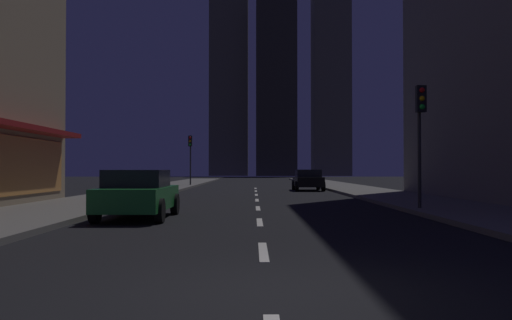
# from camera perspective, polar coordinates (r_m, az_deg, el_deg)

# --- Properties ---
(ground_plane) EXTENTS (78.00, 136.00, 0.10)m
(ground_plane) POSITION_cam_1_polar(r_m,az_deg,el_deg) (38.26, -0.04, -3.28)
(ground_plane) COLOR black
(sidewalk_right) EXTENTS (4.00, 76.00, 0.15)m
(sidewalk_right) POSITION_cam_1_polar(r_m,az_deg,el_deg) (38.92, 10.34, -3.04)
(sidewalk_right) COLOR #605E59
(sidewalk_right) RESTS_ON ground
(sidewalk_left) EXTENTS (4.00, 76.00, 0.15)m
(sidewalk_left) POSITION_cam_1_polar(r_m,az_deg,el_deg) (38.86, -10.43, -3.04)
(sidewalk_left) COLOR #605E59
(sidewalk_left) RESTS_ON ground
(lane_marking_center) EXTENTS (0.16, 38.60, 0.01)m
(lane_marking_center) POSITION_cam_1_polar(r_m,az_deg,el_deg) (22.48, 0.15, -4.73)
(lane_marking_center) COLOR silver
(lane_marking_center) RESTS_ON ground
(skyscraper_distant_tall) EXTENTS (8.77, 6.73, 48.29)m
(skyscraper_distant_tall) POSITION_cam_1_polar(r_m,az_deg,el_deg) (124.32, -2.92, 9.50)
(skyscraper_distant_tall) COLOR brown
(skyscraper_distant_tall) RESTS_ON ground
(skyscraper_distant_mid) EXTENTS (8.96, 6.72, 38.48)m
(skyscraper_distant_mid) POSITION_cam_1_polar(r_m,az_deg,el_deg) (119.60, 2.18, 7.54)
(skyscraper_distant_mid) COLOR #343227
(skyscraper_distant_mid) RESTS_ON ground
(skyscraper_distant_short) EXTENTS (8.21, 7.99, 53.00)m
(skyscraper_distant_short) POSITION_cam_1_polar(r_m,az_deg,el_deg) (123.52, 8.03, 10.70)
(skyscraper_distant_short) COLOR #625D4A
(skyscraper_distant_short) RESTS_ON ground
(car_parked_near) EXTENTS (1.98, 4.24, 1.45)m
(car_parked_near) POSITION_cam_1_polar(r_m,az_deg,el_deg) (16.16, -12.56, -3.56)
(car_parked_near) COLOR #1E722D
(car_parked_near) RESTS_ON ground
(car_parked_far) EXTENTS (1.98, 4.24, 1.45)m
(car_parked_far) POSITION_cam_1_polar(r_m,az_deg,el_deg) (36.71, 5.61, -2.14)
(car_parked_far) COLOR black
(car_parked_far) RESTS_ON ground
(fire_hydrant_far_left) EXTENTS (0.42, 0.30, 0.65)m
(fire_hydrant_far_left) POSITION_cam_1_polar(r_m,az_deg,el_deg) (23.43, -14.47, -3.45)
(fire_hydrant_far_left) COLOR gold
(fire_hydrant_far_left) RESTS_ON sidewalk_left
(traffic_light_near_right) EXTENTS (0.32, 0.48, 4.20)m
(traffic_light_near_right) POSITION_cam_1_polar(r_m,az_deg,el_deg) (18.87, 17.26, 4.28)
(traffic_light_near_right) COLOR #2D2D2D
(traffic_light_near_right) RESTS_ON sidewalk_right
(traffic_light_far_left) EXTENTS (0.32, 0.48, 4.20)m
(traffic_light_far_left) POSITION_cam_1_polar(r_m,az_deg,el_deg) (45.12, -7.08, 1.19)
(traffic_light_far_left) COLOR #2D2D2D
(traffic_light_far_left) RESTS_ON sidewalk_left
(street_lamp_right) EXTENTS (1.96, 0.56, 6.58)m
(street_lamp_right) POSITION_cam_1_polar(r_m,az_deg,el_deg) (13.48, 24.92, 14.58)
(street_lamp_right) COLOR #38383D
(street_lamp_right) RESTS_ON sidewalk_right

